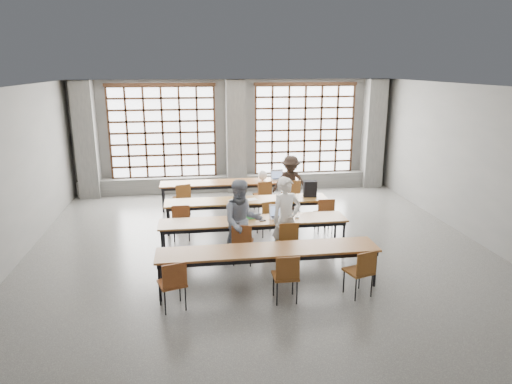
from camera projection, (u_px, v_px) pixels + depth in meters
The scene contains 40 objects.
floor at pixel (262, 255), 9.73m from camera, with size 11.00×11.00×0.00m, color #50504E.
ceiling at pixel (262, 87), 8.79m from camera, with size 11.00×11.00×0.00m, color silver.
wall_back at pixel (235, 136), 14.51m from camera, with size 10.00×10.00×0.00m, color #5E5E5C.
wall_front at pixel (359, 319), 4.02m from camera, with size 10.00×10.00×0.00m, color #5E5E5C.
wall_left at pixel (0, 184), 8.57m from camera, with size 11.00×11.00×0.00m, color #5E5E5C.
wall_right at pixel (488, 168), 9.95m from camera, with size 11.00×11.00×0.00m, color #5E5E5C.
column_left at pixel (86, 140), 13.62m from camera, with size 0.60×0.55×3.50m, color #545451.
column_mid at pixel (236, 137), 14.24m from camera, with size 0.60×0.55×3.50m, color #545451.
column_right at pixel (373, 134), 14.86m from camera, with size 0.60×0.55×3.50m, color #545451.
window_left at pixel (163, 133), 14.08m from camera, with size 3.32×0.12×3.00m.
window_right at pixel (305, 130), 14.70m from camera, with size 3.32×0.12×3.00m.
sill_ledge at pixel (236, 183), 14.72m from camera, with size 9.80×0.35×0.50m, color #545451.
desk_row_a at pixel (232, 184), 12.95m from camera, with size 4.00×0.70×0.73m.
desk_row_b at pixel (247, 202), 11.20m from camera, with size 4.00×0.70×0.73m.
desk_row_c at pixel (254, 223), 9.74m from camera, with size 4.00×0.70×0.73m.
desk_row_d at pixel (268, 252), 8.19m from camera, with size 4.00×0.70×0.73m.
chair_back_left at pixel (182, 196), 12.19m from camera, with size 0.52×0.52×0.88m.
chair_back_mid at pixel (263, 193), 12.49m from camera, with size 0.50×0.50×0.88m.
chair_back_right at pixel (292, 192), 12.60m from camera, with size 0.49×0.49×0.88m.
chair_mid_left at pixel (181, 218), 10.42m from camera, with size 0.43×0.43×0.88m.
chair_mid_centre at pixel (268, 214), 10.70m from camera, with size 0.51×0.51×0.88m.
chair_mid_right at pixel (325, 212), 10.89m from camera, with size 0.43×0.44×0.88m.
chair_front_left at pixel (242, 240), 9.13m from camera, with size 0.50×0.50×0.88m.
chair_front_right at pixel (287, 237), 9.26m from camera, with size 0.44×0.44×0.88m.
chair_near_left at pixel (173, 281), 7.40m from camera, with size 0.52×0.53×0.88m.
chair_near_mid at pixel (286, 273), 7.66m from camera, with size 0.43×0.43×0.88m.
chair_near_right at pixel (362, 268), 7.84m from camera, with size 0.53×0.53×0.88m.
student_male at pixel (286, 219), 9.29m from camera, with size 0.64×0.42×1.76m, color white.
student_female at pixel (242, 222), 9.17m from camera, with size 0.85×0.66×1.74m, color navy.
student_back at pixel (290, 183), 12.66m from camera, with size 0.98×0.57×1.52m, color black.
laptop_front at pixel (278, 214), 9.89m from camera, with size 0.37×0.32×0.26m.
laptop_back at pixel (277, 177), 13.20m from camera, with size 0.38×0.33×0.26m.
mouse at pixel (297, 217), 9.83m from camera, with size 0.10×0.06×0.04m, color silver.
green_box at pixel (251, 217), 9.78m from camera, with size 0.25×0.09×0.09m, color #2D8B39.
phone at pixel (263, 221), 9.65m from camera, with size 0.13×0.06×0.01m, color black.
paper_sheet_b at pixel (235, 201), 11.10m from camera, with size 0.30×0.21×0.00m, color silver.
paper_sheet_c at pixel (251, 199), 11.20m from camera, with size 0.30×0.21×0.00m, color white.
backpack at pixel (310, 189), 11.40m from camera, with size 0.32×0.20×0.40m, color black.
plastic_bag at pixel (263, 175), 13.06m from camera, with size 0.26×0.21×0.29m, color white.
red_pouch at pixel (172, 281), 7.48m from camera, with size 0.20×0.08×0.06m, color maroon.
Camera 1 is at (-1.41, -8.91, 3.91)m, focal length 32.00 mm.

